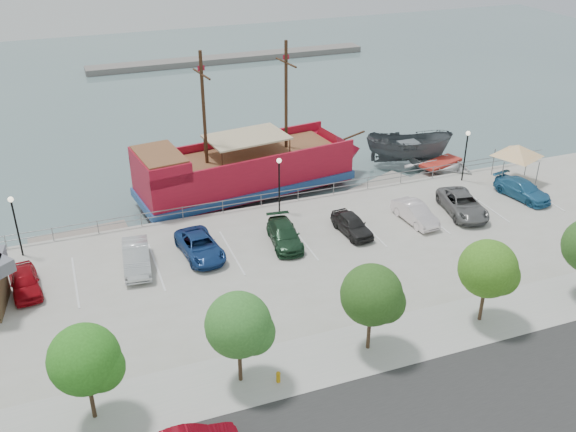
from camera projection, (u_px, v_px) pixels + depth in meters
name	position (u px, v px, depth m)	size (l,w,h in m)	color
ground	(312.00, 266.00, 42.94)	(160.00, 160.00, 0.00)	slate
street	(447.00, 422.00, 29.20)	(100.00, 8.00, 0.04)	#292929
sidewalk	(384.00, 344.00, 34.18)	(100.00, 4.00, 0.05)	#A7A7A4
seawall_railing	(274.00, 198.00, 48.70)	(50.00, 0.06, 1.00)	gray
far_shore	(230.00, 58.00, 91.49)	(40.00, 3.00, 0.80)	slate
pirate_ship	(261.00, 168.00, 52.25)	(20.42, 8.04, 12.73)	#A30F24
patrol_boat	(408.00, 150.00, 57.44)	(2.86, 7.60, 2.94)	#494F54
speedboat	(440.00, 167.00, 56.11)	(4.60, 6.44, 1.33)	silver
dock_west	(79.00, 237.00, 46.03)	(6.90, 1.97, 0.39)	gray
dock_mid	(375.00, 188.00, 53.42)	(7.04, 2.01, 0.40)	gray
dock_east	(429.00, 179.00, 55.04)	(7.20, 2.06, 0.41)	gray
canopy_tent	(519.00, 145.00, 51.11)	(5.80, 5.80, 3.70)	slate
fire_hydrant	(278.00, 377.00, 31.39)	(0.23, 0.23, 0.67)	#C18C0D
lamp_post_left	(14.00, 216.00, 40.91)	(0.36, 0.36, 4.28)	black
lamp_post_mid	(279.00, 175.00, 46.50)	(0.36, 0.36, 4.28)	black
lamp_post_right	(466.00, 147.00, 51.48)	(0.36, 0.36, 4.28)	black
tree_b	(88.00, 361.00, 27.97)	(3.30, 3.20, 5.00)	#473321
tree_c	(242.00, 327.00, 30.15)	(3.30, 3.20, 5.00)	#473321
tree_d	(375.00, 297.00, 32.33)	(3.30, 3.20, 5.00)	#473321
tree_e	(491.00, 270.00, 34.50)	(3.30, 3.20, 5.00)	#473321
parked_car_a	(25.00, 282.00, 38.24)	(1.63, 4.05, 1.38)	#9D0912
parked_car_b	(136.00, 257.00, 40.54)	(1.63, 4.67, 1.54)	silver
parked_car_c	(200.00, 246.00, 41.96)	(2.28, 4.93, 1.37)	navy
parked_car_d	(285.00, 235.00, 43.32)	(1.88, 4.63, 1.34)	#1B3B24
parked_car_e	(352.00, 224.00, 44.61)	(1.62, 4.02, 1.37)	black
parked_car_f	(415.00, 213.00, 46.12)	(1.47, 4.21, 1.39)	white
parked_car_g	(463.00, 204.00, 47.29)	(2.43, 5.28, 1.47)	slate
parked_car_h	(522.00, 189.00, 49.67)	(1.94, 4.77, 1.38)	#276896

